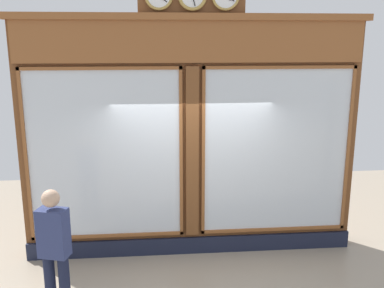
# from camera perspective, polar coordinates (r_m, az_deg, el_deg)

# --- Properties ---
(shop_facade) EXTENTS (5.43, 0.42, 4.37)m
(shop_facade) POSITION_cam_1_polar(r_m,az_deg,el_deg) (6.89, -0.09, 0.93)
(shop_facade) COLOR brown
(shop_facade) RESTS_ON ground_plane
(pedestrian) EXTENTS (0.41, 0.31, 1.69)m
(pedestrian) POSITION_cam_1_polar(r_m,az_deg,el_deg) (5.79, -17.64, -12.88)
(pedestrian) COLOR #191E38
(pedestrian) RESTS_ON ground_plane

